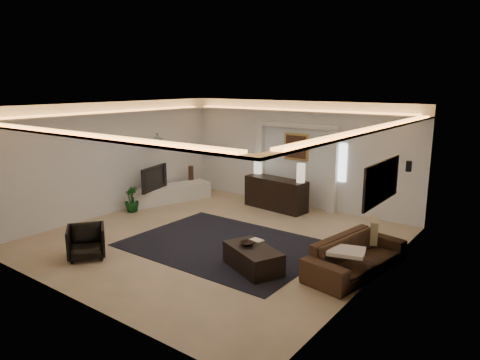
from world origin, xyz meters
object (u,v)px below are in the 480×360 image
Objects in this scene: sofa at (356,256)px; armchair at (86,242)px; coffee_table at (253,259)px; console at (276,195)px.

armchair reaches higher than sofa.
coffee_table is (-1.57, -1.01, -0.12)m from sofa.
console is 0.81× the size of sofa.
coffee_table is 1.66× the size of armchair.
console is 4.28m from sofa.
coffee_table is 3.31m from armchair.
armchair is (-4.52, -2.50, 0.00)m from sofa.
sofa is at bearing -24.76° from armchair.
armchair is (-1.16, -5.14, -0.08)m from console.
armchair is at bearing -129.31° from coffee_table.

